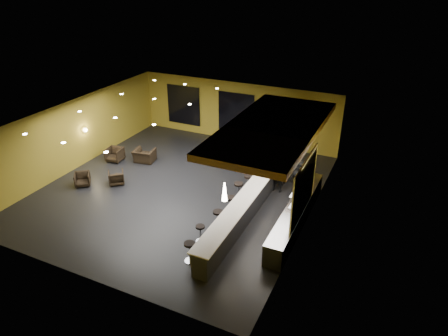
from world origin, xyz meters
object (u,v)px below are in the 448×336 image
at_px(armchair_b, 116,177).
at_px(prep_counter, 296,215).
at_px(armchair_d, 144,156).
at_px(bar_stool_4, 239,189).
at_px(armchair_a, 82,179).
at_px(pendant_1, 251,163).
at_px(bar_stool_2, 218,217).
at_px(column, 281,140).
at_px(bar_counter, 245,208).
at_px(pendant_0, 225,192).
at_px(bar_stool_1, 200,232).
at_px(bar_stool_0, 190,250).
at_px(pendant_2, 271,140).
at_px(staff_a, 278,173).
at_px(armchair_c, 115,155).
at_px(bar_stool_6, 258,171).
at_px(bar_stool_5, 248,181).
at_px(staff_c, 299,177).
at_px(staff_b, 293,168).

bearing_deg(armchair_b, prep_counter, 141.92).
relative_size(armchair_d, bar_stool_4, 1.27).
bearing_deg(armchair_a, prep_counter, -32.07).
distance_m(pendant_1, bar_stool_2, 2.53).
height_order(column, armchair_b, column).
height_order(bar_counter, armchair_a, bar_counter).
xyz_separation_m(prep_counter, pendant_0, (-2.00, -2.50, 1.92)).
height_order(pendant_0, bar_stool_1, pendant_0).
bearing_deg(armchair_a, pendant_1, -30.47).
height_order(pendant_1, bar_stool_0, pendant_1).
height_order(pendant_2, staff_a, pendant_2).
xyz_separation_m(staff_a, armchair_c, (-8.87, -0.64, -0.53)).
relative_size(armchair_b, bar_stool_2, 0.88).
bearing_deg(pendant_2, pendant_1, -90.00).
distance_m(staff_a, bar_stool_0, 6.19).
distance_m(prep_counter, bar_stool_6, 3.92).
distance_m(pendant_2, bar_stool_2, 4.55).
distance_m(bar_counter, pendant_1, 1.92).
bearing_deg(bar_stool_6, bar_counter, -78.24).
relative_size(bar_stool_0, bar_stool_1, 1.11).
distance_m(bar_stool_0, bar_stool_1, 1.17).
xyz_separation_m(armchair_b, bar_stool_2, (6.00, -1.27, 0.20)).
distance_m(column, armchair_b, 8.16).
bearing_deg(armchair_d, armchair_c, 12.34).
relative_size(armchair_a, bar_stool_5, 0.85).
relative_size(bar_counter, armchair_d, 7.56).
distance_m(armchair_a, armchair_d, 3.58).
relative_size(staff_a, staff_c, 1.08).
bearing_deg(pendant_1, pendant_2, 90.00).
relative_size(pendant_0, staff_a, 0.39).
bearing_deg(prep_counter, bar_stool_2, -149.32).
height_order(prep_counter, staff_c, staff_c).
relative_size(armchair_a, bar_stool_2, 0.87).
bearing_deg(column, armchair_a, -146.89).
xyz_separation_m(prep_counter, staff_b, (-1.05, 3.13, 0.44)).
xyz_separation_m(pendant_1, pendant_2, (0.00, 2.50, 0.00)).
bearing_deg(pendant_2, staff_c, -3.76).
bearing_deg(bar_counter, pendant_2, 90.00).
bearing_deg(bar_stool_1, armchair_c, 150.13).
distance_m(staff_c, armchair_a, 10.13).
height_order(bar_stool_0, bar_stool_2, bar_stool_2).
height_order(staff_a, bar_stool_5, staff_a).
distance_m(pendant_2, bar_stool_1, 5.55).
distance_m(column, pendant_1, 4.14).
xyz_separation_m(bar_stool_2, bar_stool_5, (-0.01, 3.23, 0.01)).
xyz_separation_m(prep_counter, armchair_b, (-8.71, -0.33, -0.10)).
distance_m(pendant_2, bar_stool_5, 2.14).
xyz_separation_m(bar_counter, armchair_c, (-8.37, 2.13, -0.13)).
bearing_deg(staff_a, bar_stool_2, -102.98).
relative_size(prep_counter, pendant_0, 8.57).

